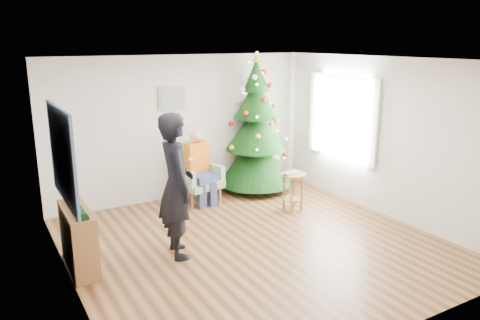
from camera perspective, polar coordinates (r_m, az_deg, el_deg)
floor at (r=6.85m, az=1.82°, el=-10.15°), size 5.00×5.00×0.00m
ceiling at (r=6.24m, az=2.01°, el=12.13°), size 5.00×5.00×0.00m
wall_back at (r=8.60m, az=-6.95°, el=3.95°), size 5.00×0.00×5.00m
wall_front at (r=4.59m, az=18.74°, el=-6.13°), size 5.00×0.00×5.00m
wall_left at (r=5.56m, az=-20.53°, el=-2.70°), size 0.00×5.00×5.00m
wall_right at (r=8.00m, az=17.31°, el=2.61°), size 0.00×5.00×5.00m
window_panel at (r=8.64m, az=12.42°, el=5.12°), size 0.04×1.30×1.40m
curtains at (r=8.62m, az=12.27°, el=5.11°), size 0.05×1.75×1.50m
christmas_tree at (r=8.93m, az=1.93°, el=3.62°), size 1.44×1.44×2.61m
stool at (r=8.06m, az=6.47°, el=-3.86°), size 0.43×0.43×0.65m
laptop at (r=7.96m, az=6.54°, el=-1.59°), size 0.41×0.33×0.03m
armchair at (r=8.46m, az=-5.16°, el=-2.72°), size 0.83×0.79×0.99m
seated_person at (r=8.33m, az=-4.97°, el=-0.83°), size 0.46×0.63×1.30m
standing_man at (r=6.25m, az=-7.79°, el=-3.11°), size 0.57×0.78×1.96m
game_controller at (r=6.21m, az=-6.00°, el=-0.03°), size 0.05×0.13×0.04m
console at (r=6.36m, az=-19.09°, el=-9.08°), size 0.31×1.00×0.80m
garland at (r=6.21m, az=-19.41°, el=-5.52°), size 0.14×0.90×0.14m
tapestry at (r=5.79m, az=-20.88°, el=0.49°), size 0.03×1.50×1.15m
framed_picture at (r=8.40m, az=-8.23°, el=7.47°), size 0.52×0.05×0.42m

